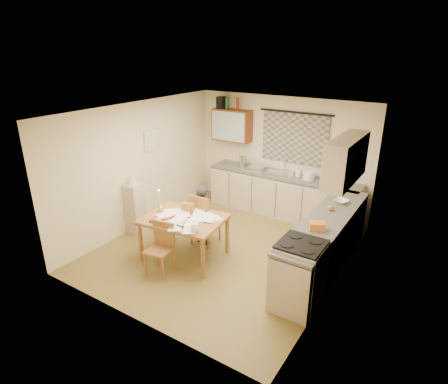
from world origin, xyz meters
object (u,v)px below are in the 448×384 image
Objects in this scene: counter_right at (324,245)px; chair_far at (205,228)px; dining_table at (185,237)px; person at (203,215)px; stove at (299,274)px; counter_back at (282,195)px; shelf_stand at (135,209)px.

chair_far is at bearing -171.50° from counter_right.
chair_far reaches higher than dining_table.
dining_table is 1.45× the size of chair_far.
stove is at bearing 166.82° from person.
counter_back is 2.21m from counter_right.
chair_far is 0.26m from person.
counter_right is at bearing -166.01° from person.
person is (-2.18, -0.35, 0.11)m from counter_right.
counter_back is at bearing 68.72° from dining_table.
counter_back is 2.09m from person.
dining_table is (-2.15, 0.14, -0.11)m from stove.
person is 1.41m from shelf_stand.
counter_back is at bearing 119.09° from stove.
stove is at bearing -5.57° from shelf_stand.
person reaches higher than stove.
person reaches higher than shelf_stand.
person is at bearing 161.85° from stove.
chair_far reaches higher than stove.
shelf_stand is (-2.05, -2.34, 0.05)m from counter_back.
person is (-2.18, 0.71, 0.08)m from stove.
chair_far is (-0.66, -1.95, -0.14)m from counter_back.
counter_back and counter_right have the same top height.
dining_table is 0.61m from chair_far.
person is (-0.03, 0.58, 0.19)m from dining_table.
stove is 0.68× the size of dining_table.
stove is 0.86× the size of person.
counter_back is 2.06m from chair_far.
dining_table is 1.27× the size of person.
chair_far is (-2.15, -0.32, -0.14)m from counter_right.
counter_back is 3.07m from stove.
counter_back reaches higher than dining_table.
counter_back is at bearing -104.20° from person.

